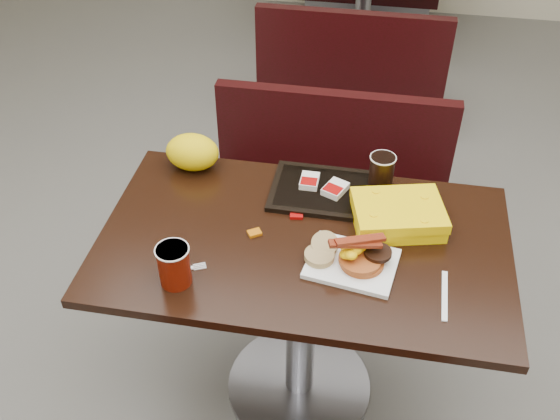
% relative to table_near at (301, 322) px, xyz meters
% --- Properties ---
extents(floor, '(6.00, 7.00, 0.01)m').
position_rel_table_near_xyz_m(floor, '(0.00, 0.00, -0.38)').
color(floor, slate).
rests_on(floor, ground).
extents(table_near, '(1.20, 0.70, 0.75)m').
position_rel_table_near_xyz_m(table_near, '(0.00, 0.00, 0.00)').
color(table_near, black).
rests_on(table_near, floor).
extents(bench_near_n, '(1.00, 0.46, 0.72)m').
position_rel_table_near_xyz_m(bench_near_n, '(0.00, 0.70, -0.02)').
color(bench_near_n, black).
rests_on(bench_near_n, floor).
extents(table_far, '(1.20, 0.70, 0.75)m').
position_rel_table_near_xyz_m(table_far, '(0.00, 2.60, 0.00)').
color(table_far, black).
rests_on(table_far, floor).
extents(bench_far_s, '(1.00, 0.46, 0.72)m').
position_rel_table_near_xyz_m(bench_far_s, '(0.00, 1.90, -0.02)').
color(bench_far_s, black).
rests_on(bench_far_s, floor).
extents(platter, '(0.27, 0.23, 0.01)m').
position_rel_table_near_xyz_m(platter, '(0.15, -0.08, 0.38)').
color(platter, white).
rests_on(platter, table_near).
extents(pancake_stack, '(0.13, 0.13, 0.03)m').
position_rel_table_near_xyz_m(pancake_stack, '(0.18, -0.08, 0.40)').
color(pancake_stack, '#AA4D1C').
rests_on(pancake_stack, platter).
extents(sausage_patty, '(0.08, 0.08, 0.01)m').
position_rel_table_near_xyz_m(sausage_patty, '(0.22, -0.07, 0.42)').
color(sausage_patty, black).
rests_on(sausage_patty, pancake_stack).
extents(scrambled_eggs, '(0.09, 0.09, 0.04)m').
position_rel_table_near_xyz_m(scrambled_eggs, '(0.15, -0.08, 0.44)').
color(scrambled_eggs, '#FBF005').
rests_on(scrambled_eggs, pancake_stack).
extents(bacon_strips, '(0.16, 0.11, 0.01)m').
position_rel_table_near_xyz_m(bacon_strips, '(0.15, -0.08, 0.46)').
color(bacon_strips, '#480805').
rests_on(bacon_strips, scrambled_eggs).
extents(muffin_bottom, '(0.10, 0.10, 0.02)m').
position_rel_table_near_xyz_m(muffin_bottom, '(0.06, -0.09, 0.40)').
color(muffin_bottom, tan).
rests_on(muffin_bottom, platter).
extents(muffin_top, '(0.08, 0.08, 0.04)m').
position_rel_table_near_xyz_m(muffin_top, '(0.07, -0.05, 0.41)').
color(muffin_top, tan).
rests_on(muffin_top, platter).
extents(coffee_cup_near, '(0.09, 0.09, 0.12)m').
position_rel_table_near_xyz_m(coffee_cup_near, '(-0.32, -0.23, 0.44)').
color(coffee_cup_near, '#971905').
rests_on(coffee_cup_near, table_near).
extents(fork, '(0.12, 0.07, 0.00)m').
position_rel_table_near_xyz_m(fork, '(-0.33, -0.19, 0.38)').
color(fork, white).
rests_on(fork, table_near).
extents(knife, '(0.02, 0.18, 0.00)m').
position_rel_table_near_xyz_m(knife, '(0.40, -0.15, 0.38)').
color(knife, white).
rests_on(knife, table_near).
extents(condiment_syrup, '(0.05, 0.05, 0.01)m').
position_rel_table_near_xyz_m(condiment_syrup, '(-0.15, -0.00, 0.38)').
color(condiment_syrup, '#BB5C08').
rests_on(condiment_syrup, table_near).
extents(condiment_ketchup, '(0.04, 0.03, 0.01)m').
position_rel_table_near_xyz_m(condiment_ketchup, '(-0.04, 0.10, 0.38)').
color(condiment_ketchup, '#8C0504').
rests_on(condiment_ketchup, table_near).
extents(tray, '(0.35, 0.25, 0.02)m').
position_rel_table_near_xyz_m(tray, '(0.04, 0.22, 0.38)').
color(tray, black).
rests_on(tray, table_near).
extents(hashbrown_sleeve_left, '(0.06, 0.08, 0.02)m').
position_rel_table_near_xyz_m(hashbrown_sleeve_left, '(-0.02, 0.24, 0.40)').
color(hashbrown_sleeve_left, silver).
rests_on(hashbrown_sleeve_left, tray).
extents(hashbrown_sleeve_right, '(0.09, 0.10, 0.02)m').
position_rel_table_near_xyz_m(hashbrown_sleeve_right, '(0.07, 0.22, 0.40)').
color(hashbrown_sleeve_right, silver).
rests_on(hashbrown_sleeve_right, tray).
extents(coffee_cup_far, '(0.10, 0.10, 0.11)m').
position_rel_table_near_xyz_m(coffee_cup_far, '(0.20, 0.28, 0.44)').
color(coffee_cup_far, black).
rests_on(coffee_cup_far, tray).
extents(clamshell, '(0.30, 0.26, 0.07)m').
position_rel_table_near_xyz_m(clamshell, '(0.27, 0.12, 0.41)').
color(clamshell, '#FFCF04').
rests_on(clamshell, table_near).
extents(paper_bag, '(0.21, 0.19, 0.12)m').
position_rel_table_near_xyz_m(paper_bag, '(-0.42, 0.29, 0.44)').
color(paper_bag, yellow).
rests_on(paper_bag, table_near).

